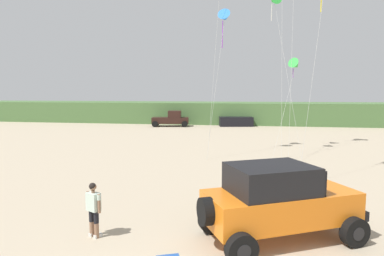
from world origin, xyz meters
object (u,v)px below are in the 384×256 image
Objects in this scene: jeep at (279,200)px; kite_red_delta at (274,0)px; kite_blue_swept at (295,65)px; distant_pickup at (171,119)px; distant_sedan at (236,122)px; kite_purple_stunt at (225,17)px; person_watching at (94,207)px.

kite_red_delta is (0.66, 15.77, 9.67)m from jeep.
distant_pickup is at bearing 129.54° from kite_blue_swept.
kite_blue_swept is (13.07, -15.83, 5.36)m from distant_pickup.
distant_pickup reaches higher than distant_sedan.
jeep is 16.98m from kite_blue_swept.
kite_purple_stunt is (-5.05, -1.83, 3.19)m from kite_blue_swept.
person_watching is 20.21m from kite_red_delta.
kite_red_delta is at bearing -170.99° from kite_blue_swept.
kite_blue_swept reaches higher than person_watching.
distant_pickup is 0.42× the size of kite_red_delta.
distant_pickup is (-10.76, 31.87, -0.26)m from jeep.
kite_purple_stunt reaches higher than distant_pickup.
kite_purple_stunt is (2.69, 14.94, 8.55)m from person_watching.
kite_red_delta is (3.33, -17.61, 10.27)m from distant_sedan.
jeep is 0.73× the size of kite_blue_swept.
kite_red_delta is (6.08, 16.51, 9.94)m from person_watching.
person_watching is 0.34× the size of distant_pickup.
kite_purple_stunt reaches higher than distant_sedan.
distant_sedan is at bearing 106.02° from kite_blue_swept.
kite_red_delta reaches higher than jeep.
person_watching is 17.42m from kite_purple_stunt.
person_watching is at bearing -105.77° from distant_sedan.
distant_pickup is 21.22m from kite_blue_swept.
kite_blue_swept is (1.65, 0.26, -4.58)m from kite_red_delta.
kite_red_delta is at bearing 87.59° from jeep.
kite_blue_swept is at bearing 81.79° from jeep.
jeep is at bearing -79.11° from kite_purple_stunt.
distant_pickup is 0.71× the size of kite_blue_swept.
kite_purple_stunt is at bearing -65.56° from distant_pickup.
kite_purple_stunt reaches higher than jeep.
distant_sedan is 20.66m from kite_red_delta.
jeep is at bearing -98.21° from kite_blue_swept.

